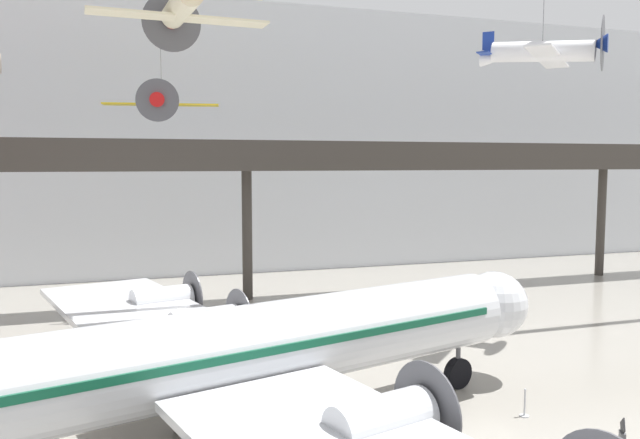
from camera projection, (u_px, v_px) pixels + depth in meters
hangar_back_wall at (220, 139)px, 53.39m from camera, size 140.00×3.00×22.99m
mezzanine_walkway at (249, 166)px, 41.79m from camera, size 110.00×3.20×10.98m
airliner_silver_main at (199, 361)px, 19.79m from camera, size 30.13×34.89×8.94m
suspended_plane_cream_biplane at (181, 5)px, 25.31m from camera, size 7.40×6.02×4.96m
suspended_plane_white_twin at (542, 52)px, 34.08m from camera, size 6.91×6.90×5.11m
suspended_plane_yellow_lowwing at (162, 101)px, 40.02m from camera, size 7.31×6.02×7.44m
stanchion_barrier at (525, 408)px, 23.44m from camera, size 0.36×0.36×1.08m
info_sign_pedestal at (622, 439)px, 20.50m from camera, size 0.47×0.66×1.24m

